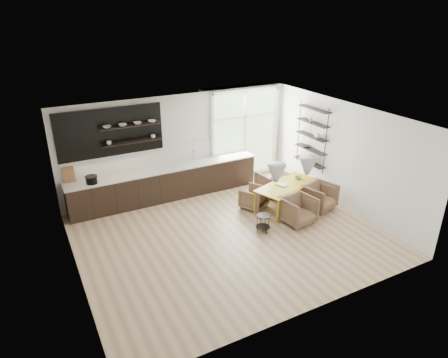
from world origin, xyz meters
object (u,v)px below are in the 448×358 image
armchair_back_right (272,183)px  armchair_front_left (298,210)px  armchair_front_right (319,197)px  wire_stool (263,221)px  armchair_back_left (254,198)px  dining_table (286,186)px

armchair_back_right → armchair_front_left: 1.78m
armchair_front_right → wire_stool: (-2.02, -0.31, -0.08)m
armchair_back_left → armchair_back_right: (0.94, 0.50, 0.06)m
dining_table → armchair_back_left: 0.95m
armchair_front_left → armchair_front_right: size_ratio=0.99×
dining_table → armchair_front_left: 0.92m
armchair_back_left → wire_stool: size_ratio=1.48×
armchair_back_right → armchair_front_left: armchair_front_left is taller
dining_table → armchair_back_left: (-0.80, 0.39, -0.33)m
armchair_front_right → armchair_back_left: bearing=133.8°
armchair_front_left → armchair_back_right: bearing=69.7°
armchair_back_right → armchair_front_right: size_ratio=0.98×
dining_table → armchair_back_left: dining_table is taller
wire_stool → armchair_front_left: bearing=-2.1°
armchair_back_right → wire_stool: 2.21m
armchair_back_left → armchair_back_right: armchair_back_right is taller
armchair_back_left → armchair_front_right: armchair_front_right is taller
armchair_back_right → armchair_back_left: bearing=24.0°
armchair_front_right → armchair_back_right: bearing=97.4°
armchair_front_right → dining_table: bearing=129.9°
armchair_back_left → armchair_front_left: size_ratio=0.84×
armchair_front_right → armchair_front_left: bearing=-177.2°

